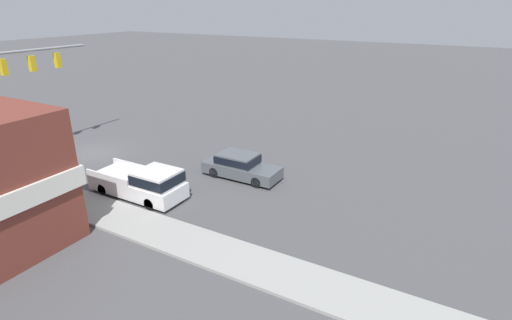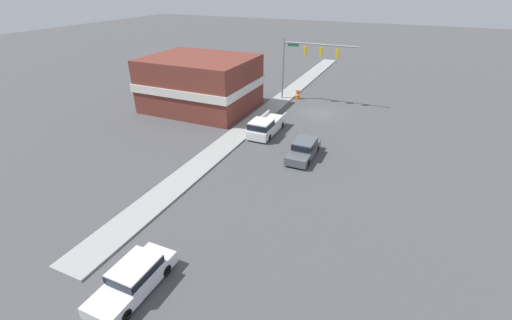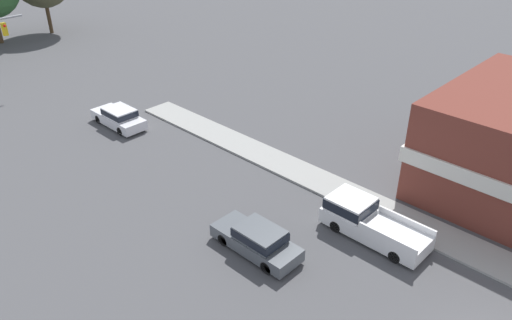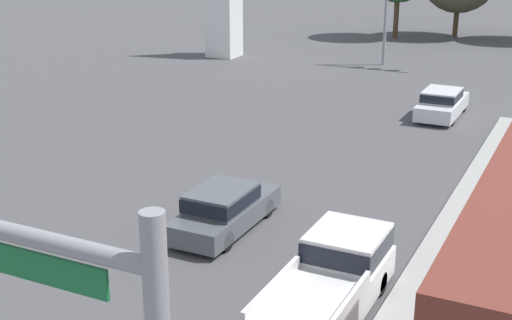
% 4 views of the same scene
% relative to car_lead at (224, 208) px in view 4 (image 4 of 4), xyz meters
% --- Properties ---
extents(car_lead, '(1.88, 4.88, 1.51)m').
position_rel_car_lead_xyz_m(car_lead, '(0.00, 0.00, 0.00)').
color(car_lead, black).
rests_on(car_lead, ground).
extents(car_oncoming, '(1.89, 4.84, 1.49)m').
position_rel_car_lead_xyz_m(car_oncoming, '(3.39, 17.67, -0.01)').
color(car_oncoming, black).
rests_on(car_oncoming, ground).
extents(pickup_truck_parked, '(2.08, 5.73, 1.82)m').
position_rel_car_lead_xyz_m(pickup_truck_parked, '(5.04, -3.15, 0.11)').
color(pickup_truck_parked, black).
rests_on(pickup_truck_parked, ground).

